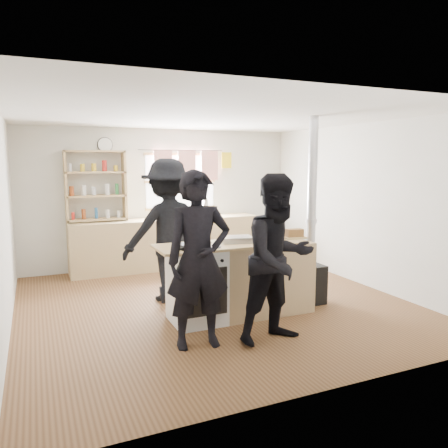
# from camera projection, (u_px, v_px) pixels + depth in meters

# --- Properties ---
(ground) EXTENTS (5.00, 5.00, 0.01)m
(ground) POSITION_uv_depth(u_px,v_px,m) (214.00, 304.00, 5.95)
(ground) COLOR brown
(ground) RESTS_ON ground
(back_counter) EXTENTS (3.40, 0.55, 0.90)m
(back_counter) POSITION_uv_depth(u_px,v_px,m) (167.00, 243.00, 7.90)
(back_counter) COLOR tan
(back_counter) RESTS_ON ground
(shelving_unit) EXTENTS (1.00, 0.28, 1.20)m
(shelving_unit) POSITION_uv_depth(u_px,v_px,m) (96.00, 186.00, 7.38)
(shelving_unit) COLOR tan
(shelving_unit) RESTS_ON back_counter
(thermos) EXTENTS (0.10, 0.10, 0.33)m
(thermos) POSITION_uv_depth(u_px,v_px,m) (205.00, 208.00, 8.10)
(thermos) COLOR silver
(thermos) RESTS_ON back_counter
(cooking_island) EXTENTS (1.97, 0.64, 0.93)m
(cooking_island) POSITION_uv_depth(u_px,v_px,m) (241.00, 279.00, 5.44)
(cooking_island) COLOR white
(cooking_island) RESTS_ON ground
(skillet_greens) EXTENTS (0.39, 0.39, 0.05)m
(skillet_greens) POSITION_uv_depth(u_px,v_px,m) (192.00, 246.00, 5.00)
(skillet_greens) COLOR black
(skillet_greens) RESTS_ON cooking_island
(roast_tray) EXTENTS (0.43, 0.35, 0.07)m
(roast_tray) POSITION_uv_depth(u_px,v_px,m) (236.00, 239.00, 5.38)
(roast_tray) COLOR silver
(roast_tray) RESTS_ON cooking_island
(stockpot_stove) EXTENTS (0.20, 0.20, 0.17)m
(stockpot_stove) POSITION_uv_depth(u_px,v_px,m) (199.00, 237.00, 5.30)
(stockpot_stove) COLOR silver
(stockpot_stove) RESTS_ON cooking_island
(stockpot_counter) EXTENTS (0.32, 0.32, 0.23)m
(stockpot_counter) POSITION_uv_depth(u_px,v_px,m) (270.00, 230.00, 5.65)
(stockpot_counter) COLOR silver
(stockpot_counter) RESTS_ON cooking_island
(bread_board) EXTENTS (0.30, 0.23, 0.12)m
(bread_board) POSITION_uv_depth(u_px,v_px,m) (294.00, 234.00, 5.65)
(bread_board) COLOR tan
(bread_board) RESTS_ON cooking_island
(flue_heater) EXTENTS (0.35, 0.35, 2.50)m
(flue_heater) POSITION_uv_depth(u_px,v_px,m) (310.00, 256.00, 5.90)
(flue_heater) COLOR black
(flue_heater) RESTS_ON ground
(person_near_left) EXTENTS (0.71, 0.50, 1.84)m
(person_near_left) POSITION_uv_depth(u_px,v_px,m) (199.00, 260.00, 4.46)
(person_near_left) COLOR black
(person_near_left) RESTS_ON ground
(person_near_right) EXTENTS (0.95, 0.79, 1.80)m
(person_near_right) POSITION_uv_depth(u_px,v_px,m) (279.00, 259.00, 4.59)
(person_near_right) COLOR black
(person_near_right) RESTS_ON ground
(person_far) EXTENTS (1.30, 0.79, 1.96)m
(person_far) POSITION_uv_depth(u_px,v_px,m) (168.00, 231.00, 5.97)
(person_far) COLOR black
(person_far) RESTS_ON ground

